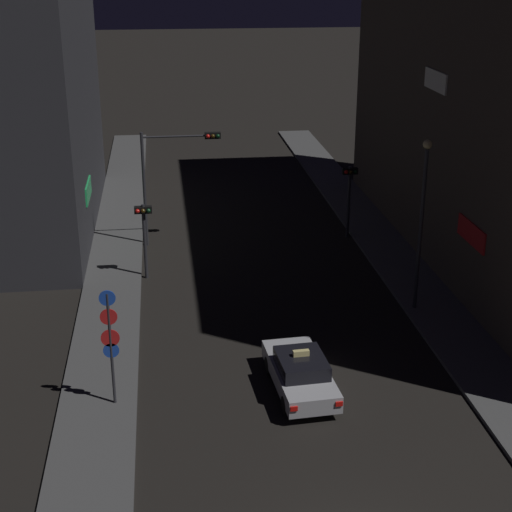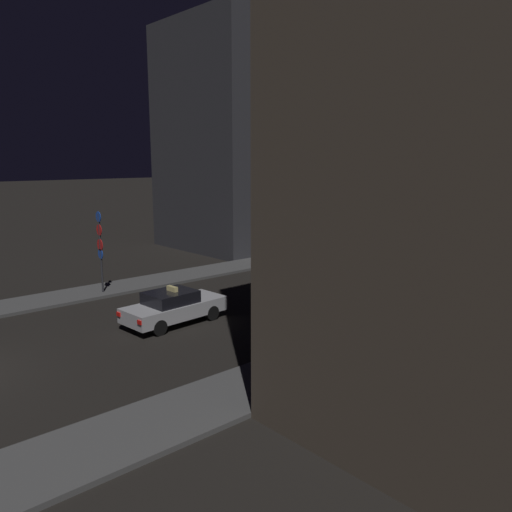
# 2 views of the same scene
# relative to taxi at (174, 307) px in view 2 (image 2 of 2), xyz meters

# --- Properties ---
(sidewalk_left) EXTENTS (2.62, 52.18, 0.15)m
(sidewalk_left) POSITION_rel_taxi_xyz_m (-6.93, 15.46, -0.66)
(sidewalk_left) COLOR #4C4C4C
(sidewalk_left) RESTS_ON ground_plane
(sidewalk_right) EXTENTS (2.62, 52.18, 0.15)m
(sidewalk_right) POSITION_rel_taxi_xyz_m (6.88, 15.46, -0.66)
(sidewalk_right) COLOR #4C4C4C
(sidewalk_right) RESTS_ON ground_plane
(building_facade_left) EXTENTS (10.29, 18.55, 16.76)m
(building_facade_left) POSITION_rel_taxi_xyz_m (-13.35, 19.23, 7.64)
(building_facade_left) COLOR #333338
(building_facade_left) RESTS_ON ground_plane
(taxi) EXTENTS (2.10, 4.56, 1.62)m
(taxi) POSITION_rel_taxi_xyz_m (0.00, 0.00, 0.00)
(taxi) COLOR #B7B7BC
(taxi) RESTS_ON ground_plane
(traffic_light_overhead) EXTENTS (4.03, 0.42, 5.98)m
(traffic_light_overhead) POSITION_rel_taxi_xyz_m (-3.96, 15.32, 3.52)
(traffic_light_overhead) COLOR #2D2D33
(traffic_light_overhead) RESTS_ON ground_plane
(traffic_light_left_kerb) EXTENTS (0.80, 0.42, 3.62)m
(traffic_light_left_kerb) POSITION_rel_taxi_xyz_m (-5.37, 10.88, 1.87)
(traffic_light_left_kerb) COLOR #2D2D33
(traffic_light_left_kerb) RESTS_ON ground_plane
(traffic_light_right_kerb) EXTENTS (0.80, 0.42, 3.91)m
(traffic_light_right_kerb) POSITION_rel_taxi_xyz_m (5.33, 15.26, 2.05)
(traffic_light_right_kerb) COLOR #2D2D33
(traffic_light_right_kerb) RESTS_ON ground_plane
(sign_pole_left) EXTENTS (0.61, 0.10, 4.13)m
(sign_pole_left) POSITION_rel_taxi_xyz_m (-6.35, -0.20, 1.83)
(sign_pole_left) COLOR #2D2D33
(sign_pole_left) RESTS_ON sidewalk_left
(street_lamp_near_block) EXTENTS (0.38, 0.38, 7.28)m
(street_lamp_near_block) POSITION_rel_taxi_xyz_m (6.03, 5.89, 3.72)
(street_lamp_near_block) COLOR #2D2D33
(street_lamp_near_block) RESTS_ON sidewalk_right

